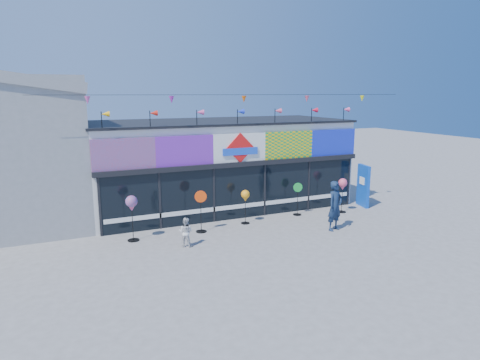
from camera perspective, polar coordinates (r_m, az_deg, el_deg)
ground at (r=15.85m, az=5.08°, el=-8.31°), size 80.00×80.00×0.00m
kite_shop at (r=20.56m, az=-2.92°, el=2.22°), size 16.00×5.70×5.31m
blue_sign at (r=21.32m, az=16.10°, el=-0.73°), size 0.36×1.01×2.01m
spinner_0 at (r=16.08m, az=-14.25°, el=-3.21°), size 0.43×0.43×1.72m
spinner_1 at (r=16.77m, az=-5.24°, el=-4.04°), size 0.46×0.42×1.66m
spinner_2 at (r=17.70m, az=0.72°, el=-2.25°), size 0.36×0.36×1.44m
spinner_3 at (r=19.21m, az=7.68°, el=-2.40°), size 0.41×0.38×1.47m
spinner_4 at (r=19.92m, az=13.53°, el=-0.68°), size 0.40×0.40×1.58m
adult_man at (r=17.32m, az=12.57°, el=-3.39°), size 0.83×0.66×1.98m
child at (r=15.39m, az=-7.25°, el=-6.89°), size 0.58×0.55×1.06m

